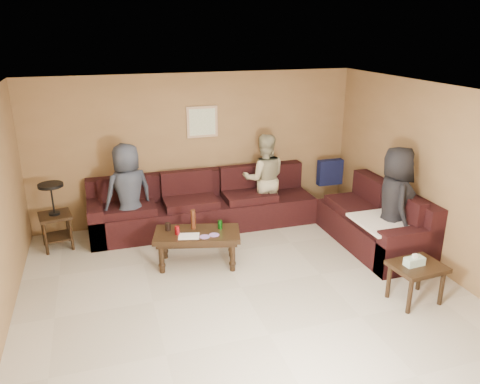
% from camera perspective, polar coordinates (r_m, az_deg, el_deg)
% --- Properties ---
extents(room, '(5.60, 5.50, 2.50)m').
position_cam_1_polar(room, '(5.52, 0.15, 3.40)').
color(room, '#B7B09B').
rests_on(room, ground).
extents(sectional_sofa, '(4.65, 2.90, 0.97)m').
position_cam_1_polar(sectional_sofa, '(7.56, 2.57, -2.77)').
color(sectional_sofa, black).
rests_on(sectional_sofa, ground).
extents(coffee_table, '(1.29, 0.86, 0.77)m').
position_cam_1_polar(coffee_table, '(6.58, -5.27, -5.51)').
color(coffee_table, black).
rests_on(coffee_table, ground).
extents(end_table_left, '(0.52, 0.52, 1.03)m').
position_cam_1_polar(end_table_left, '(7.52, -21.67, -2.60)').
color(end_table_left, black).
rests_on(end_table_left, ground).
extents(side_table_right, '(0.64, 0.54, 0.64)m').
position_cam_1_polar(side_table_right, '(6.09, 20.72, -8.87)').
color(side_table_right, black).
rests_on(side_table_right, ground).
extents(waste_bin, '(0.23, 0.23, 0.26)m').
position_cam_1_polar(waste_bin, '(7.30, -1.64, -5.30)').
color(waste_bin, black).
rests_on(waste_bin, ground).
extents(wall_art, '(0.52, 0.04, 0.52)m').
position_cam_1_polar(wall_art, '(7.86, -4.64, 8.52)').
color(wall_art, tan).
rests_on(wall_art, ground).
extents(person_left, '(0.89, 0.73, 1.57)m').
position_cam_1_polar(person_left, '(7.34, -13.43, -0.20)').
color(person_left, '#2D323F').
rests_on(person_left, ground).
extents(person_middle, '(0.85, 0.72, 1.53)m').
position_cam_1_polar(person_middle, '(7.92, 2.96, 1.65)').
color(person_middle, tan).
rests_on(person_middle, ground).
extents(person_right, '(0.74, 0.93, 1.65)m').
position_cam_1_polar(person_right, '(7.00, 18.28, -1.31)').
color(person_right, black).
rests_on(person_right, ground).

